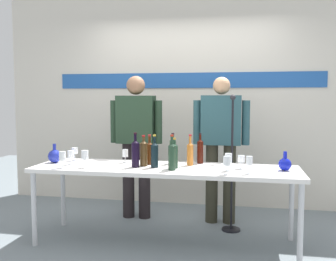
{
  "coord_description": "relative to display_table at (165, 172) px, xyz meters",
  "views": [
    {
      "loc": [
        0.73,
        -3.65,
        1.44
      ],
      "look_at": [
        0.0,
        0.15,
        1.11
      ],
      "focal_mm": 41.23,
      "sensor_mm": 36.0,
      "label": 1
    }
  ],
  "objects": [
    {
      "name": "back_wall",
      "position": [
        0.0,
        1.5,
        0.79
      ],
      "size": [
        5.05,
        0.11,
        3.0
      ],
      "color": "beige",
      "rests_on": "ground"
    },
    {
      "name": "wine_bottle_3",
      "position": [
        -0.09,
        -0.05,
        0.19
      ],
      "size": [
        0.07,
        0.07,
        0.32
      ],
      "color": "black",
      "rests_on": "display_table"
    },
    {
      "name": "wine_glass_right_2",
      "position": [
        0.73,
        0.03,
        0.15
      ],
      "size": [
        0.07,
        0.07,
        0.13
      ],
      "color": "white",
      "rests_on": "display_table"
    },
    {
      "name": "wine_glass_right_1",
      "position": [
        0.61,
        -0.08,
        0.17
      ],
      "size": [
        0.07,
        0.07,
        0.16
      ],
      "color": "white",
      "rests_on": "display_table"
    },
    {
      "name": "presenter_left",
      "position": [
        -0.5,
        0.75,
        0.27
      ],
      "size": [
        0.63,
        0.22,
        1.7
      ],
      "color": "black",
      "rests_on": "ground"
    },
    {
      "name": "wine_glass_left_2",
      "position": [
        -0.96,
        -0.05,
        0.16
      ],
      "size": [
        0.07,
        0.07,
        0.14
      ],
      "color": "white",
      "rests_on": "display_table"
    },
    {
      "name": "wine_glass_left_4",
      "position": [
        -0.75,
        -0.19,
        0.18
      ],
      "size": [
        0.07,
        0.07,
        0.17
      ],
      "color": "white",
      "rests_on": "display_table"
    },
    {
      "name": "wine_glass_left_3",
      "position": [
        -1.03,
        0.18,
        0.16
      ],
      "size": [
        0.07,
        0.07,
        0.14
      ],
      "color": "white",
      "rests_on": "display_table"
    },
    {
      "name": "wine_bottle_0",
      "position": [
        -0.18,
        0.11,
        0.18
      ],
      "size": [
        0.07,
        0.07,
        0.3
      ],
      "color": "#4D240C",
      "rests_on": "display_table"
    },
    {
      "name": "decanter_blue_left",
      "position": [
        -1.18,
        0.02,
        0.13
      ],
      "size": [
        0.14,
        0.14,
        0.2
      ],
      "color": "#1E2A9C",
      "rests_on": "display_table"
    },
    {
      "name": "ground_plane",
      "position": [
        0.0,
        0.0,
        -0.71
      ],
      "size": [
        10.0,
        10.0,
        0.0
      ],
      "primitive_type": "plane",
      "color": "slate"
    },
    {
      "name": "wine_bottle_6",
      "position": [
        0.23,
        0.14,
        0.18
      ],
      "size": [
        0.06,
        0.06,
        0.31
      ],
      "color": "#C76E27",
      "rests_on": "display_table"
    },
    {
      "name": "wine_bottle_8",
      "position": [
        0.1,
        -0.15,
        0.19
      ],
      "size": [
        0.07,
        0.07,
        0.33
      ],
      "color": "#1F3926",
      "rests_on": "display_table"
    },
    {
      "name": "wine_bottle_2",
      "position": [
        0.1,
        -0.05,
        0.18
      ],
      "size": [
        0.07,
        0.07,
        0.29
      ],
      "color": "#1C3725",
      "rests_on": "display_table"
    },
    {
      "name": "wine_glass_right_0",
      "position": [
        0.8,
        -0.2,
        0.17
      ],
      "size": [
        0.06,
        0.06,
        0.16
      ],
      "color": "white",
      "rests_on": "display_table"
    },
    {
      "name": "display_table",
      "position": [
        0.0,
        0.0,
        0.0
      ],
      "size": [
        2.59,
        0.72,
        0.77
      ],
      "color": "white",
      "rests_on": "ground"
    },
    {
      "name": "presenter_right",
      "position": [
        0.5,
        0.75,
        0.26
      ],
      "size": [
        0.64,
        0.22,
        1.67
      ],
      "color": "#302E21",
      "rests_on": "ground"
    },
    {
      "name": "wine_bottle_1",
      "position": [
        0.04,
        0.21,
        0.19
      ],
      "size": [
        0.07,
        0.07,
        0.32
      ],
      "color": "#1B3A22",
      "rests_on": "display_table"
    },
    {
      "name": "decanter_blue_right",
      "position": [
        1.13,
        0.02,
        0.12
      ],
      "size": [
        0.12,
        0.12,
        0.18
      ],
      "color": "#111CB4",
      "rests_on": "display_table"
    },
    {
      "name": "wine_glass_right_3",
      "position": [
        0.61,
        -0.26,
        0.17
      ],
      "size": [
        0.07,
        0.07,
        0.16
      ],
      "color": "white",
      "rests_on": "display_table"
    },
    {
      "name": "wine_bottle_7",
      "position": [
        -0.28,
        -0.07,
        0.2
      ],
      "size": [
        0.08,
        0.08,
        0.34
      ],
      "color": "black",
      "rests_on": "display_table"
    },
    {
      "name": "wine_bottle_5",
      "position": [
        0.31,
        0.27,
        0.19
      ],
      "size": [
        0.06,
        0.06,
        0.32
      ],
      "color": "#360D05",
      "rests_on": "display_table"
    },
    {
      "name": "wine_bottle_4",
      "position": [
        -0.22,
        0.01,
        0.19
      ],
      "size": [
        0.07,
        0.07,
        0.31
      ],
      "color": "#4B351A",
      "rests_on": "display_table"
    },
    {
      "name": "wine_glass_left_1",
      "position": [
        -0.46,
        0.16,
        0.15
      ],
      "size": [
        0.06,
        0.06,
        0.14
      ],
      "color": "white",
      "rests_on": "display_table"
    },
    {
      "name": "microphone_stand",
      "position": [
        0.63,
        0.49,
        -0.22
      ],
      "size": [
        0.2,
        0.2,
        1.47
      ],
      "color": "black",
      "rests_on": "ground"
    },
    {
      "name": "wine_glass_left_0",
      "position": [
        -0.96,
        -0.24,
        0.17
      ],
      "size": [
        0.06,
        0.06,
        0.16
      ],
      "color": "white",
      "rests_on": "display_table"
    }
  ]
}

